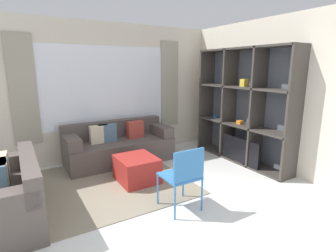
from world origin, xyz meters
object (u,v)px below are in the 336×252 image
Objects in this scene: ottoman at (137,169)px; shelving_unit at (244,108)px; couch_side at (6,197)px; couch_main at (119,146)px; folding_chair at (183,174)px.

shelving_unit is at bearing -4.15° from ottoman.
couch_side is (-4.05, -0.08, -0.74)m from shelving_unit.
couch_main is at bearing 150.92° from shelving_unit.
shelving_unit is 2.56× the size of folding_chair.
couch_main is 3.00× the size of ottoman.
folding_chair reaches higher than couch_main.
folding_chair is (1.97, -0.90, 0.20)m from couch_side.
couch_side is at bearing -178.83° from shelving_unit.
couch_side is 2.24× the size of ottoman.
couch_main is 1.34× the size of couch_side.
couch_main and couch_side have the same top height.
ottoman is at bearing 175.85° from shelving_unit.
ottoman is (-0.08, -1.03, -0.10)m from couch_main.
couch_main is 2.36× the size of folding_chair.
folding_chair is (0.14, -1.14, 0.31)m from ottoman.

